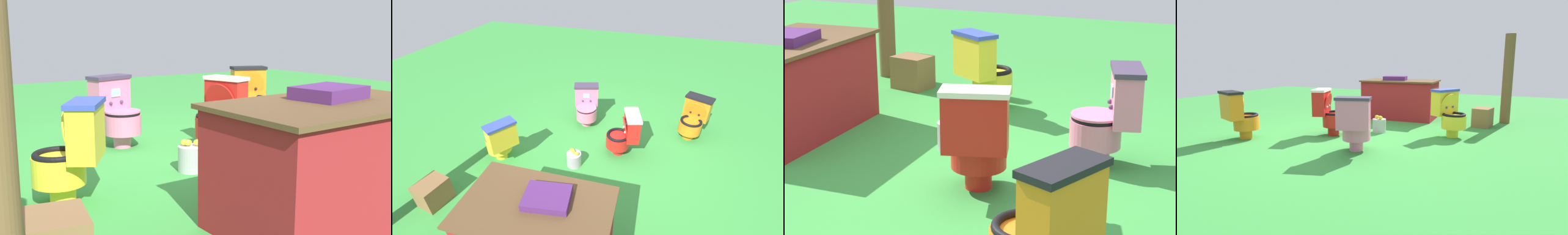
% 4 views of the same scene
% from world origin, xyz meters
% --- Properties ---
extents(ground, '(14.00, 14.00, 0.00)m').
position_xyz_m(ground, '(0.00, 0.00, 0.00)').
color(ground, green).
extents(toilet_pink, '(0.53, 0.59, 0.73)m').
position_xyz_m(toilet_pink, '(0.61, -0.72, 0.37)').
color(toilet_pink, pink).
rests_on(toilet_pink, ground).
extents(toilet_orange, '(0.55, 0.60, 0.73)m').
position_xyz_m(toilet_orange, '(-1.25, -0.87, 0.37)').
color(toilet_orange, orange).
rests_on(toilet_orange, ground).
extents(toilet_yellow, '(0.63, 0.60, 0.73)m').
position_xyz_m(toilet_yellow, '(1.53, 0.65, 0.37)').
color(toilet_yellow, yellow).
rests_on(toilet_yellow, ground).
extents(toilet_red, '(0.59, 0.53, 0.73)m').
position_xyz_m(toilet_red, '(-0.21, -0.07, 0.37)').
color(toilet_red, red).
rests_on(toilet_red, ground).
extents(vendor_table, '(1.50, 0.92, 0.85)m').
position_xyz_m(vendor_table, '(0.30, 1.83, 0.39)').
color(vendor_table, maroon).
rests_on(vendor_table, ground).
extents(wooden_post, '(0.18, 0.18, 1.64)m').
position_xyz_m(wooden_post, '(2.28, 2.13, 0.82)').
color(wooden_post, brown).
rests_on(wooden_post, ground).
extents(small_crate, '(0.35, 0.40, 0.33)m').
position_xyz_m(small_crate, '(1.93, 1.62, 0.17)').
color(small_crate, brown).
rests_on(small_crate, ground).
extents(lemon_bucket, '(0.22, 0.22, 0.28)m').
position_xyz_m(lemon_bucket, '(0.44, 0.44, 0.12)').
color(lemon_bucket, '#B7B7BF').
rests_on(lemon_bucket, ground).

